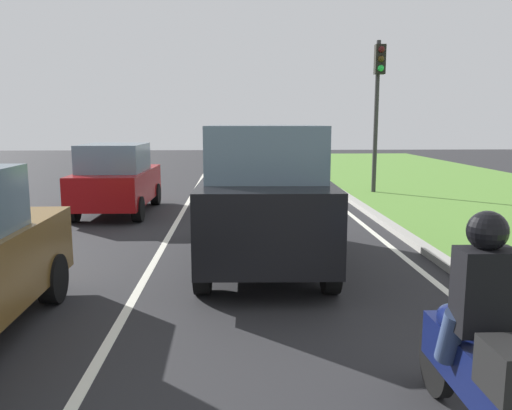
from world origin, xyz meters
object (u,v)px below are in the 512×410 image
Objects in this scene: rider_person at (483,289)px; car_suv_ahead at (264,194)px; car_hatchback_far at (117,179)px; traffic_light_near_right at (378,90)px; motorcycle at (480,375)px.

car_suv_ahead is at bearing 104.71° from rider_person.
traffic_light_near_right is at bearing 23.79° from car_hatchback_far.
car_hatchback_far reaches higher than motorcycle.
motorcycle is 0.62m from rider_person.
motorcycle is at bearing -63.67° from car_hatchback_far.
motorcycle is at bearing -90.47° from rider_person.
traffic_light_near_right is (2.82, 13.07, 2.13)m from rider_person.
car_suv_ahead reaches higher than car_hatchback_far.
motorcycle is 1.63× the size of rider_person.
rider_person is at bearing -74.25° from car_suv_ahead.
motorcycle is (1.25, -4.98, -0.60)m from car_suv_ahead.
rider_person is (1.25, -4.93, 0.02)m from car_suv_ahead.
car_suv_ahead is 1.22× the size of car_hatchback_far.
car_hatchback_far is 10.95m from rider_person.
car_suv_ahead is 0.94× the size of traffic_light_near_right.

